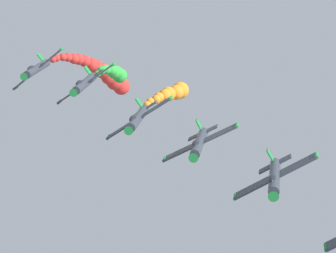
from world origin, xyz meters
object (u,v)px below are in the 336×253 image
object	(u,v)px
airplane_left_inner	(274,177)
airplane_trailing	(37,69)
airplane_right_inner	(199,143)
airplane_right_outer	(84,83)
airplane_left_outer	(138,118)

from	to	relation	value
airplane_left_inner	airplane_trailing	xyz separation A→B (m)	(33.85, -29.39, 4.26)
airplane_right_inner	airplane_right_outer	size ratio (longest dim) A/B	1.00
airplane_right_inner	airplane_left_inner	bearing A→B (deg)	134.18
airplane_left_inner	airplane_right_inner	distance (m)	12.26
airplane_left_inner	airplane_trailing	world-z (taller)	airplane_trailing
airplane_right_inner	airplane_left_outer	xyz separation A→B (m)	(7.99, -5.29, 1.16)
airplane_right_inner	airplane_trailing	size ratio (longest dim) A/B	1.00
airplane_right_outer	airplane_trailing	bearing A→B (deg)	-37.42
airplane_left_inner	airplane_trailing	bearing A→B (deg)	-40.97
airplane_left_outer	airplane_right_outer	size ratio (longest dim) A/B	1.00
airplane_right_outer	airplane_trailing	world-z (taller)	airplane_trailing
airplane_left_inner	airplane_right_outer	size ratio (longest dim) A/B	1.00
airplane_right_inner	airplane_trailing	xyz separation A→B (m)	(25.31, -20.61, 3.68)
airplane_left_inner	airplane_trailing	size ratio (longest dim) A/B	1.00
airplane_left_inner	airplane_right_inner	bearing A→B (deg)	-45.82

